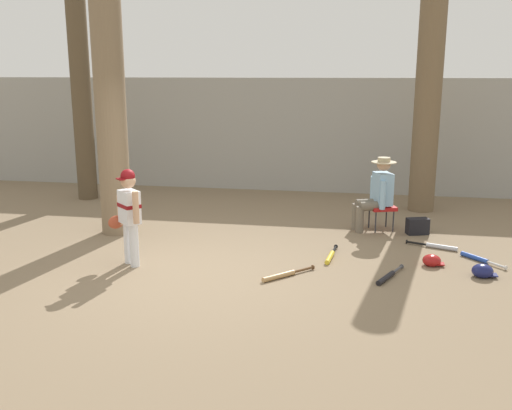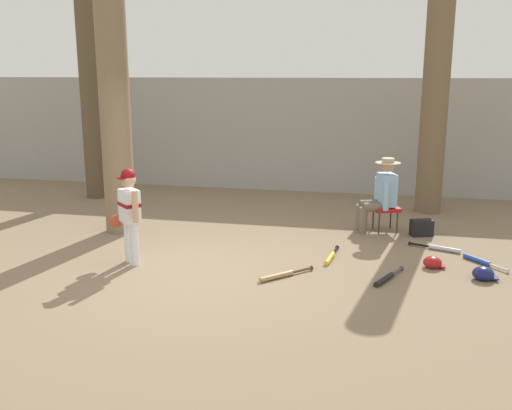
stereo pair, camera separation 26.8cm
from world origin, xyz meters
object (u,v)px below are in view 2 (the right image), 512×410
object	(u,v)px
bat_wood_tan	(280,275)
bat_blue_youth	(480,261)
bat_aluminum_silver	(440,248)
folding_stool	(386,209)
batting_helmet_navy	(483,274)
tree_far_left	(88,58)
tree_near_player	(112,65)
batting_helmet_red	(433,263)
bat_black_composite	(386,278)
seated_spectator	(381,193)
tree_behind_spectator	(434,113)
bat_yellow_trainer	(331,257)
young_ballplayer	(129,210)
handbag_beside_stool	(422,228)

from	to	relation	value
bat_wood_tan	bat_blue_youth	xyz separation A→B (m)	(2.55, 1.13, 0.00)
bat_blue_youth	bat_aluminum_silver	bearing A→B (deg)	134.45
folding_stool	batting_helmet_navy	world-z (taller)	folding_stool
folding_stool	tree_far_left	world-z (taller)	tree_far_left
tree_near_player	batting_helmet_red	bearing A→B (deg)	-9.37
folding_stool	bat_black_composite	size ratio (longest dim) A/B	0.70
bat_aluminum_silver	bat_blue_youth	bearing A→B (deg)	-45.55
seated_spectator	bat_wood_tan	bearing A→B (deg)	-115.62
tree_behind_spectator	tree_near_player	bearing A→B (deg)	-153.81
bat_yellow_trainer	bat_aluminum_silver	bearing A→B (deg)	25.93
young_ballplayer	bat_aluminum_silver	world-z (taller)	young_ballplayer
tree_far_left	bat_wood_tan	world-z (taller)	tree_far_left
tree_near_player	seated_spectator	bearing A→B (deg)	12.10
seated_spectator	bat_blue_youth	bearing A→B (deg)	-44.92
bat_wood_tan	batting_helmet_navy	bearing A→B (deg)	10.83
bat_wood_tan	young_ballplayer	bearing A→B (deg)	176.30
young_ballplayer	bat_yellow_trainer	xyz separation A→B (m)	(2.64, 0.74, -0.71)
tree_behind_spectator	bat_blue_youth	bearing A→B (deg)	-80.53
seated_spectator	bat_wood_tan	xyz separation A→B (m)	(-1.19, -2.49, -0.61)
tree_near_player	bat_yellow_trainer	size ratio (longest dim) A/B	7.65
bat_black_composite	handbag_beside_stool	bearing A→B (deg)	75.79
tree_far_left	bat_wood_tan	bearing A→B (deg)	-40.54
folding_stool	bat_wood_tan	bearing A→B (deg)	-117.03
bat_black_composite	batting_helmet_red	distance (m)	0.87
bat_aluminum_silver	batting_helmet_navy	distance (m)	1.21
folding_stool	tree_far_left	distance (m)	6.49
handbag_beside_stool	folding_stool	bearing A→B (deg)	163.96
bat_aluminum_silver	folding_stool	bearing A→B (deg)	131.21
handbag_beside_stool	bat_aluminum_silver	xyz separation A→B (m)	(0.23, -0.74, -0.10)
tree_near_player	handbag_beside_stool	world-z (taller)	tree_near_player
young_ballplayer	bat_aluminum_silver	bearing A→B (deg)	19.54
folding_stool	bat_aluminum_silver	world-z (taller)	folding_stool
tree_near_player	bat_yellow_trainer	world-z (taller)	tree_near_player
tree_far_left	bat_aluminum_silver	bearing A→B (deg)	-19.04
tree_behind_spectator	bat_black_composite	world-z (taller)	tree_behind_spectator
tree_far_left	batting_helmet_navy	xyz separation A→B (m)	(7.05, -3.43, -2.72)
bat_wood_tan	folding_stool	bearing A→B (deg)	62.97
bat_aluminum_silver	bat_yellow_trainer	bearing A→B (deg)	-154.07
handbag_beside_stool	batting_helmet_navy	size ratio (longest dim) A/B	1.08
handbag_beside_stool	batting_helmet_red	distance (m)	1.55
bat_blue_youth	batting_helmet_red	xyz separation A→B (m)	(-0.65, -0.32, 0.04)
tree_near_player	bat_yellow_trainer	bearing A→B (deg)	-11.95
tree_near_player	bat_yellow_trainer	xyz separation A→B (m)	(3.47, -0.74, -2.61)
bat_blue_youth	batting_helmet_navy	distance (m)	0.66
bat_blue_youth	bat_wood_tan	bearing A→B (deg)	-156.15
tree_behind_spectator	bat_aluminum_silver	distance (m)	3.03
seated_spectator	batting_helmet_navy	bearing A→B (deg)	-57.20
bat_yellow_trainer	bat_black_composite	xyz separation A→B (m)	(0.75, -0.69, 0.00)
bat_black_composite	batting_helmet_red	bearing A→B (deg)	46.22
tree_behind_spectator	bat_aluminum_silver	world-z (taller)	tree_behind_spectator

